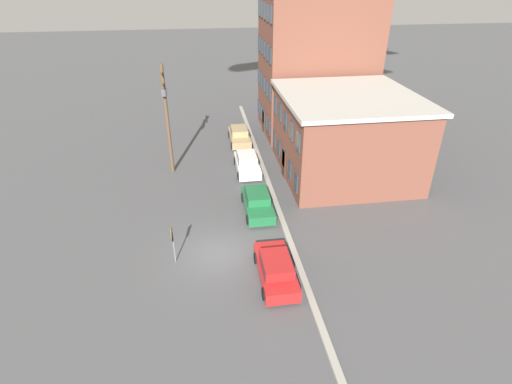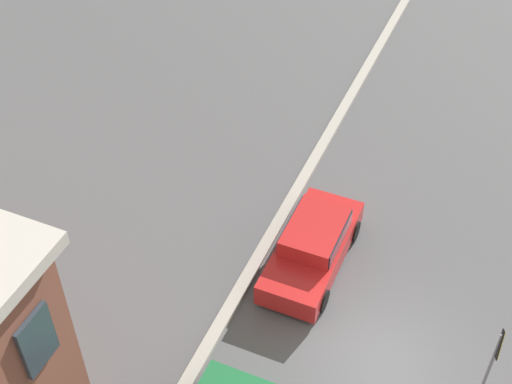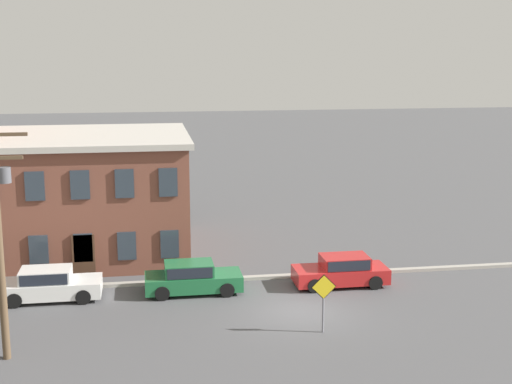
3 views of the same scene
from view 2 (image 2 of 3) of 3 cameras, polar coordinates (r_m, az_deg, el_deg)
ground_plane at (r=19.41m, az=10.31°, el=-13.50°), size 200.00×200.00×0.00m
kerb_strip at (r=20.10m, az=-2.19°, el=-9.34°), size 56.00×0.36×0.16m
car_red at (r=20.83m, az=4.58°, el=-4.17°), size 4.40×1.92×1.43m
caution_sign at (r=18.36m, az=18.70°, el=-11.97°), size 1.01×0.08×2.39m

